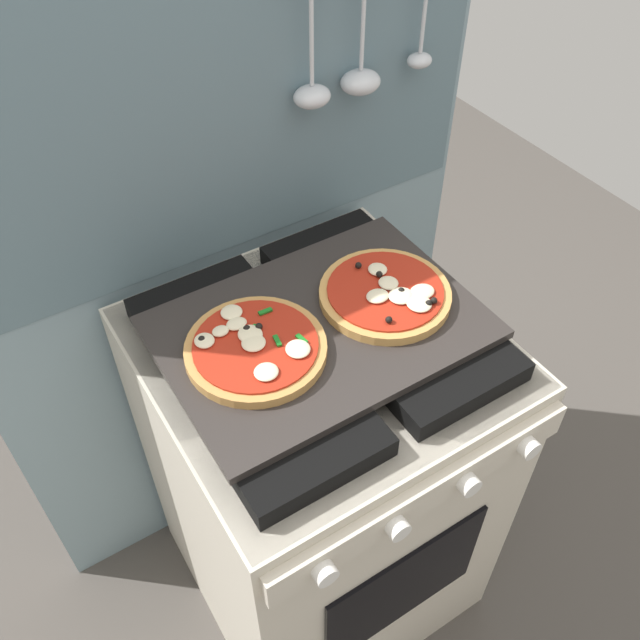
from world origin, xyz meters
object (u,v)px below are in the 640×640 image
at_px(stove, 320,473).
at_px(baking_tray, 320,327).
at_px(pizza_left, 254,347).
at_px(pizza_right, 386,294).

bearing_deg(stove, baking_tray, 90.00).
bearing_deg(pizza_left, baking_tray, -1.71).
relative_size(stove, baking_tray, 1.67).
bearing_deg(pizza_right, pizza_left, 177.27).
bearing_deg(stove, pizza_right, -2.98).
xyz_separation_m(baking_tray, pizza_left, (-0.12, 0.00, 0.02)).
distance_m(baking_tray, pizza_right, 0.13).
bearing_deg(pizza_right, baking_tray, 176.32).
xyz_separation_m(stove, pizza_right, (0.13, -0.01, 0.48)).
relative_size(stove, pizza_left, 3.86).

